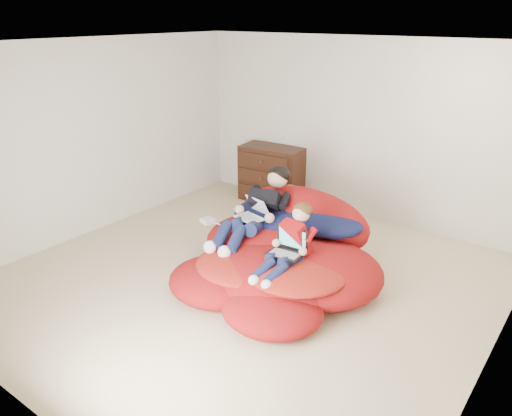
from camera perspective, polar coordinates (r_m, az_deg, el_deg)
The scene contains 9 objects.
room_shell at distance 5.50m, azimuth -1.21°, elevation -6.25°, with size 5.10×5.10×2.77m.
dresser at distance 7.77m, azimuth 1.80°, elevation 3.90°, with size 1.00×0.58×0.87m.
beanbag_pile at distance 5.62m, azimuth 3.05°, elevation -5.20°, with size 2.29×2.39×0.87m.
cream_pillow at distance 6.33m, azimuth 4.08°, elevation 1.48°, with size 0.40×0.26×0.26m, color silver.
older_boy at distance 5.82m, azimuth 0.47°, elevation 0.27°, with size 0.48×1.37×0.73m.
younger_boy at distance 5.09m, azimuth 3.97°, elevation -3.76°, with size 0.33×0.89×0.65m.
laptop_white at distance 5.73m, azimuth -0.36°, elevation -0.48°, with size 0.36×0.40×0.21m.
laptop_black at distance 5.09m, azimuth 3.74°, elevation -4.45°, with size 0.36×0.28×0.26m.
power_adapter at distance 6.08m, azimuth -5.54°, elevation -1.46°, with size 0.14×0.14×0.05m, color silver.
Camera 1 is at (3.01, -3.83, 2.78)m, focal length 35.00 mm.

